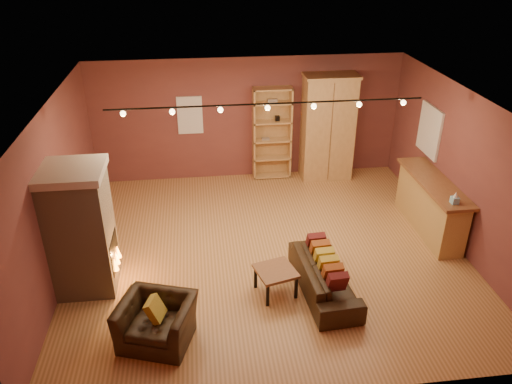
{
  "coord_description": "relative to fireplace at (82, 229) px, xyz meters",
  "views": [
    {
      "loc": [
        -1.15,
        -7.51,
        5.2
      ],
      "look_at": [
        -0.19,
        0.2,
        1.12
      ],
      "focal_mm": 35.0,
      "sensor_mm": 36.0,
      "label": 1
    }
  ],
  "objects": [
    {
      "name": "left_wall",
      "position": [
        -0.46,
        0.6,
        0.34
      ],
      "size": [
        0.02,
        6.5,
        2.8
      ],
      "primitive_type": "cube",
      "color": "brown",
      "rests_on": "floor"
    },
    {
      "name": "back_wall",
      "position": [
        3.04,
        3.85,
        0.34
      ],
      "size": [
        7.0,
        0.02,
        2.8
      ],
      "primitive_type": "cube",
      "color": "brown",
      "rests_on": "floor"
    },
    {
      "name": "fireplace",
      "position": [
        0.0,
        0.0,
        0.0
      ],
      "size": [
        1.01,
        0.98,
        2.12
      ],
      "color": "tan",
      "rests_on": "floor"
    },
    {
      "name": "ceiling",
      "position": [
        3.04,
        0.6,
        1.74
      ],
      "size": [
        7.0,
        7.0,
        0.0
      ],
      "primitive_type": "plane",
      "rotation": [
        3.14,
        0.0,
        0.0
      ],
      "color": "#58331B",
      "rests_on": "back_wall"
    },
    {
      "name": "coffee_table",
      "position": [
        2.99,
        -0.6,
        -0.68
      ],
      "size": [
        0.72,
        0.72,
        0.45
      ],
      "rotation": [
        0.0,
        0.0,
        0.27
      ],
      "color": "brown",
      "rests_on": "floor"
    },
    {
      "name": "bookcase",
      "position": [
        3.58,
        3.74,
        0.04
      ],
      "size": [
        0.88,
        0.34,
        2.15
      ],
      "color": "tan",
      "rests_on": "floor"
    },
    {
      "name": "tissue_box",
      "position": [
        6.19,
        0.09,
        0.08
      ],
      "size": [
        0.11,
        0.11,
        0.21
      ],
      "rotation": [
        0.0,
        0.0,
        0.04
      ],
      "color": "#87C2D9",
      "rests_on": "bar_counter"
    },
    {
      "name": "loveseat",
      "position": [
        3.78,
        -0.64,
        -0.68
      ],
      "size": [
        0.66,
        1.88,
        0.77
      ],
      "rotation": [
        0.0,
        0.0,
        1.64
      ],
      "color": "black",
      "rests_on": "floor"
    },
    {
      "name": "floor",
      "position": [
        3.04,
        0.6,
        -1.06
      ],
      "size": [
        7.0,
        7.0,
        0.0
      ],
      "primitive_type": "plane",
      "color": "#A06A38",
      "rests_on": "ground"
    },
    {
      "name": "back_window",
      "position": [
        1.74,
        3.83,
        0.49
      ],
      "size": [
        0.56,
        0.04,
        0.86
      ],
      "primitive_type": "cube",
      "color": "white",
      "rests_on": "back_wall"
    },
    {
      "name": "bar_counter",
      "position": [
        6.24,
        0.95,
        -0.52
      ],
      "size": [
        0.59,
        2.21,
        1.06
      ],
      "color": "tan",
      "rests_on": "floor"
    },
    {
      "name": "armchair",
      "position": [
        1.16,
        -1.42,
        -0.62
      ],
      "size": [
        1.16,
        0.93,
        0.88
      ],
      "rotation": [
        0.0,
        0.0,
        -0.32
      ],
      "color": "black",
      "rests_on": "floor"
    },
    {
      "name": "armoire",
      "position": [
        4.84,
        3.54,
        0.17
      ],
      "size": [
        1.2,
        0.68,
        2.45
      ],
      "color": "tan",
      "rests_on": "floor"
    },
    {
      "name": "track_rail",
      "position": [
        3.04,
        0.8,
        1.62
      ],
      "size": [
        5.2,
        0.09,
        0.13
      ],
      "color": "black",
      "rests_on": "ceiling"
    },
    {
      "name": "right_window",
      "position": [
        6.51,
        2.0,
        0.59
      ],
      "size": [
        0.05,
        0.9,
        1.0
      ],
      "primitive_type": "cube",
      "color": "white",
      "rests_on": "right_wall"
    },
    {
      "name": "right_wall",
      "position": [
        6.54,
        0.6,
        0.34
      ],
      "size": [
        0.02,
        6.5,
        2.8
      ],
      "primitive_type": "cube",
      "color": "brown",
      "rests_on": "floor"
    }
  ]
}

